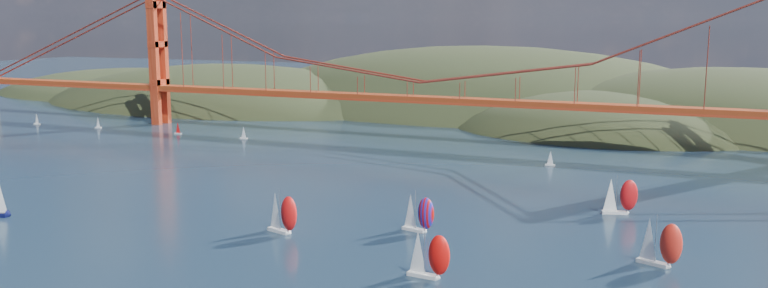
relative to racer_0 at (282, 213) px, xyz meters
The scene contains 12 objects.
headlands 225.54m from the racer_0, 82.03° to the left, with size 725.00×225.00×96.00m.
bridge 128.44m from the racer_0, 97.11° to the left, with size 552.00×12.00×55.00m.
racer_0 is the anchor object (origin of this frame).
racer_1 40.40m from the racer_0, 20.58° to the right, with size 8.09×3.63×9.16m.
racer_2 75.12m from the racer_0, ahead, with size 8.56×5.91×9.59m.
racer_3 77.83m from the racer_0, 34.60° to the left, with size 8.27×5.14×9.25m.
racer_rwb 28.82m from the racer_0, 25.09° to the left, with size 7.88×4.41×8.83m.
distant_boat_0 208.25m from the racer_0, 150.73° to the left, with size 3.00×2.00×4.70m.
distant_boat_1 181.59m from the racer_0, 145.25° to the left, with size 3.00×2.00×4.70m.
distant_boat_2 149.84m from the racer_0, 136.37° to the left, with size 3.00×2.00×4.70m.
distant_boat_3 129.27m from the racer_0, 127.02° to the left, with size 3.00×2.00×4.70m.
distant_boat_8 103.35m from the racer_0, 68.08° to the left, with size 3.00×2.00×4.70m.
Camera 1 is at (93.50, -77.10, 44.92)m, focal length 35.00 mm.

